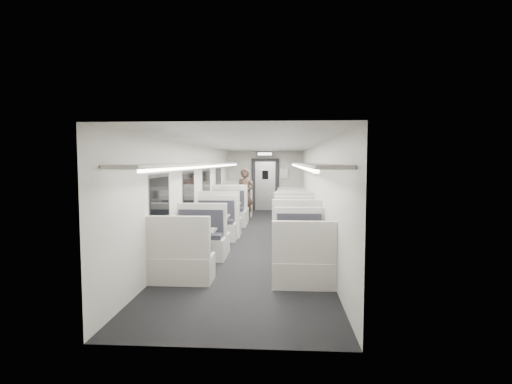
# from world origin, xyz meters

# --- Properties ---
(room) EXTENTS (3.24, 12.24, 2.64)m
(room) POSITION_xyz_m (0.00, 0.00, 1.20)
(room) COLOR black
(room) RESTS_ON ground
(booth_left_a) EXTENTS (1.16, 2.35, 1.26)m
(booth_left_a) POSITION_xyz_m (-1.00, 3.41, 0.42)
(booth_left_a) COLOR beige
(booth_left_a) RESTS_ON room
(booth_left_b) EXTENTS (1.13, 2.29, 1.22)m
(booth_left_b) POSITION_xyz_m (-1.00, 1.18, 0.41)
(booth_left_b) COLOR beige
(booth_left_b) RESTS_ON room
(booth_left_c) EXTENTS (1.03, 2.10, 1.12)m
(booth_left_c) POSITION_xyz_m (-1.00, -0.95, 0.38)
(booth_left_c) COLOR beige
(booth_left_c) RESTS_ON room
(booth_left_d) EXTENTS (1.03, 2.10, 1.12)m
(booth_left_d) POSITION_xyz_m (-1.00, -2.91, 0.38)
(booth_left_d) COLOR beige
(booth_left_d) RESTS_ON room
(booth_right_a) EXTENTS (0.97, 1.96, 1.05)m
(booth_right_a) POSITION_xyz_m (1.00, 3.25, 0.35)
(booth_right_a) COLOR beige
(booth_right_a) RESTS_ON room
(booth_right_b) EXTENTS (1.02, 2.08, 1.11)m
(booth_right_b) POSITION_xyz_m (1.00, 0.92, 0.37)
(booth_right_b) COLOR beige
(booth_right_b) RESTS_ON room
(booth_right_c) EXTENTS (1.10, 2.22, 1.19)m
(booth_right_c) POSITION_xyz_m (1.00, -0.71, 0.40)
(booth_right_c) COLOR beige
(booth_right_c) RESTS_ON room
(booth_right_d) EXTENTS (0.99, 2.01, 1.08)m
(booth_right_d) POSITION_xyz_m (1.00, -3.05, 0.36)
(booth_right_d) COLOR beige
(booth_right_d) RESTS_ON room
(passenger) EXTENTS (0.74, 0.60, 1.76)m
(passenger) POSITION_xyz_m (-0.58, 3.21, 0.88)
(passenger) COLOR black
(passenger) RESTS_ON room
(window_a) EXTENTS (0.02, 1.18, 0.84)m
(window_a) POSITION_xyz_m (-1.49, 3.40, 1.35)
(window_a) COLOR black
(window_a) RESTS_ON room
(window_b) EXTENTS (0.02, 1.18, 0.84)m
(window_b) POSITION_xyz_m (-1.49, 1.20, 1.35)
(window_b) COLOR black
(window_b) RESTS_ON room
(window_c) EXTENTS (0.02, 1.18, 0.84)m
(window_c) POSITION_xyz_m (-1.49, -1.00, 1.35)
(window_c) COLOR black
(window_c) RESTS_ON room
(window_d) EXTENTS (0.02, 1.18, 0.84)m
(window_d) POSITION_xyz_m (-1.49, -3.20, 1.35)
(window_d) COLOR black
(window_d) RESTS_ON room
(luggage_rack_left) EXTENTS (0.46, 10.40, 0.09)m
(luggage_rack_left) POSITION_xyz_m (-1.24, -0.30, 1.92)
(luggage_rack_left) COLOR beige
(luggage_rack_left) RESTS_ON room
(luggage_rack_right) EXTENTS (0.46, 10.40, 0.09)m
(luggage_rack_right) POSITION_xyz_m (1.24, -0.30, 1.92)
(luggage_rack_right) COLOR beige
(luggage_rack_right) RESTS_ON room
(vestibule_door) EXTENTS (1.10, 0.13, 2.10)m
(vestibule_door) POSITION_xyz_m (0.00, 5.93, 1.04)
(vestibule_door) COLOR black
(vestibule_door) RESTS_ON room
(exit_sign) EXTENTS (0.62, 0.12, 0.16)m
(exit_sign) POSITION_xyz_m (0.00, 5.44, 2.28)
(exit_sign) COLOR black
(exit_sign) RESTS_ON room
(wall_notice) EXTENTS (0.32, 0.02, 0.40)m
(wall_notice) POSITION_xyz_m (0.75, 5.92, 1.50)
(wall_notice) COLOR silver
(wall_notice) RESTS_ON room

